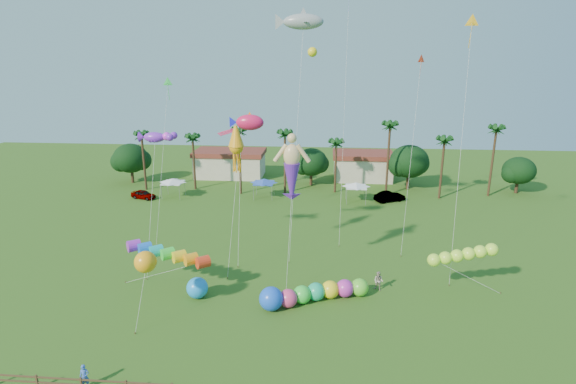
# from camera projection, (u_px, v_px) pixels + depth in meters

# --- Properties ---
(ground) EXTENTS (160.00, 160.00, 0.00)m
(ground) POSITION_uv_depth(u_px,v_px,m) (277.00, 344.00, 33.74)
(ground) COLOR #285116
(ground) RESTS_ON ground
(tree_line) EXTENTS (69.46, 8.91, 11.00)m
(tree_line) POSITION_uv_depth(u_px,v_px,m) (327.00, 162.00, 74.30)
(tree_line) COLOR #3A2819
(tree_line) RESTS_ON ground
(buildings_row) EXTENTS (35.00, 7.00, 4.00)m
(buildings_row) POSITION_uv_depth(u_px,v_px,m) (289.00, 167.00, 81.22)
(buildings_row) COLOR beige
(buildings_row) RESTS_ON ground
(tent_row) EXTENTS (31.00, 4.00, 0.60)m
(tent_row) POSITION_uv_depth(u_px,v_px,m) (263.00, 182.00, 68.18)
(tent_row) COLOR white
(tent_row) RESTS_ON ground
(car_a) EXTENTS (4.22, 2.73, 1.34)m
(car_a) POSITION_uv_depth(u_px,v_px,m) (143.00, 194.00, 68.96)
(car_a) COLOR #4C4C54
(car_a) RESTS_ON ground
(car_b) EXTENTS (4.90, 3.49, 1.53)m
(car_b) POSITION_uv_depth(u_px,v_px,m) (390.00, 197.00, 67.59)
(car_b) COLOR #4C4C54
(car_b) RESTS_ON ground
(spectator_a) EXTENTS (0.67, 0.51, 1.66)m
(spectator_a) POSITION_uv_depth(u_px,v_px,m) (84.00, 376.00, 29.07)
(spectator_a) COLOR #355CBC
(spectator_a) RESTS_ON ground
(spectator_b) EXTENTS (1.12, 1.04, 1.84)m
(spectator_b) POSITION_uv_depth(u_px,v_px,m) (378.00, 281.00, 41.41)
(spectator_b) COLOR #A99A8C
(spectator_b) RESTS_ON ground
(caterpillar_inflatable) EXTENTS (9.84, 5.24, 2.07)m
(caterpillar_inflatable) POSITION_uv_depth(u_px,v_px,m) (311.00, 293.00, 39.33)
(caterpillar_inflatable) COLOR #E03B77
(caterpillar_inflatable) RESTS_ON ground
(blue_ball) EXTENTS (1.92, 1.92, 1.92)m
(blue_ball) POSITION_uv_depth(u_px,v_px,m) (197.00, 288.00, 40.10)
(blue_ball) COLOR #1B8EF4
(blue_ball) RESTS_ON ground
(rainbow_tube) EXTENTS (10.05, 4.58, 3.85)m
(rainbow_tube) POSITION_uv_depth(u_px,v_px,m) (181.00, 261.00, 39.97)
(rainbow_tube) COLOR red
(rainbow_tube) RESTS_ON ground
(green_worm) EXTENTS (9.59, 1.91, 3.98)m
(green_worm) POSITION_uv_depth(u_px,v_px,m) (434.00, 260.00, 40.26)
(green_worm) COLOR #BCFA37
(green_worm) RESTS_ON ground
(orange_ball_kite) EXTENTS (2.27, 2.87, 6.25)m
(orange_ball_kite) POSITION_uv_depth(u_px,v_px,m) (145.00, 262.00, 35.03)
(orange_ball_kite) COLOR #FF9E14
(orange_ball_kite) RESTS_ON ground
(merman_kite) EXTENTS (2.62, 4.09, 13.74)m
(merman_kite) POSITION_uv_depth(u_px,v_px,m) (292.00, 172.00, 40.74)
(merman_kite) COLOR #DEB67E
(merman_kite) RESTS_ON ground
(fish_kite) EXTENTS (4.59, 5.91, 15.22)m
(fish_kite) POSITION_uv_depth(u_px,v_px,m) (250.00, 122.00, 46.51)
(fish_kite) COLOR #DE1852
(fish_kite) RESTS_ON ground
(shark_kite) EXTENTS (5.79, 7.38, 25.30)m
(shark_kite) POSITION_uv_depth(u_px,v_px,m) (303.00, 22.00, 46.03)
(shark_kite) COLOR gray
(shark_kite) RESTS_ON ground
(squid_kite) EXTENTS (1.72, 4.58, 14.55)m
(squid_kite) POSITION_uv_depth(u_px,v_px,m) (236.00, 147.00, 43.81)
(squid_kite) COLOR orange
(squid_kite) RESTS_ON ground
(lobster_kite) EXTENTS (4.13, 6.22, 13.91)m
(lobster_kite) POSITION_uv_depth(u_px,v_px,m) (154.00, 137.00, 44.46)
(lobster_kite) COLOR purple
(lobster_kite) RESTS_ON ground
(delta_kite_red) EXTENTS (1.65, 3.51, 21.09)m
(delta_kite_red) POSITION_uv_depth(u_px,v_px,m) (421.00, 65.00, 45.90)
(delta_kite_red) COLOR red
(delta_kite_red) RESTS_ON ground
(delta_kite_yellow) EXTENTS (1.44, 4.49, 24.46)m
(delta_kite_yellow) POSITION_uv_depth(u_px,v_px,m) (472.00, 26.00, 39.75)
(delta_kite_yellow) COLOR gold
(delta_kite_yellow) RESTS_ON ground
(delta_kite_green) EXTENTS (2.07, 4.16, 18.78)m
(delta_kite_green) POSITION_uv_depth(u_px,v_px,m) (168.00, 86.00, 48.14)
(delta_kite_green) COLOR #35E555
(delta_kite_green) RESTS_ON ground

